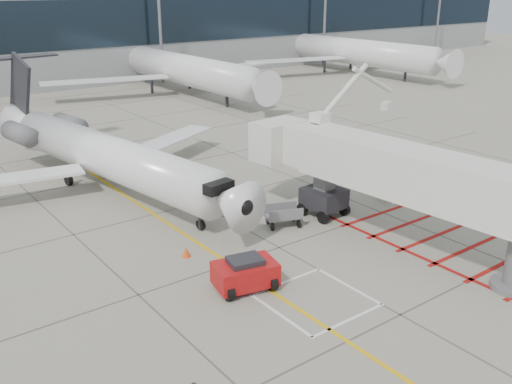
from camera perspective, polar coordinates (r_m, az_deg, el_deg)
ground_plane at (r=27.19m, az=7.69°, el=-8.47°), size 260.00×260.00×0.00m
regional_jet at (r=36.11m, az=-12.96°, el=5.16°), size 27.84×33.02×7.81m
jet_bridge at (r=29.72m, az=14.90°, el=0.94°), size 9.64×18.10×7.00m
pushback_tug at (r=25.71m, az=-1.09°, el=-8.04°), size 3.05×2.26×1.60m
baggage_cart at (r=32.19m, az=2.74°, el=-2.37°), size 2.29×1.88×1.24m
ground_power_unit at (r=37.32m, az=14.13°, el=0.90°), size 2.68×1.72×2.03m
cone_nose at (r=28.96m, az=-6.98°, el=-5.97°), size 0.38×0.38×0.53m
cone_side at (r=33.67m, az=1.48°, el=-2.02°), size 0.33×0.33×0.46m
terminal_building at (r=91.06m, az=-20.24°, el=15.27°), size 180.00×28.00×14.00m
terminal_glass_band at (r=77.73m, az=-17.07°, el=15.71°), size 180.00×0.10×6.00m
bg_aircraft_c at (r=72.20m, az=-7.96°, el=14.03°), size 32.51×36.12×10.84m
bg_aircraft_d at (r=90.25m, az=9.21°, el=15.32°), size 33.97×37.75×11.32m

